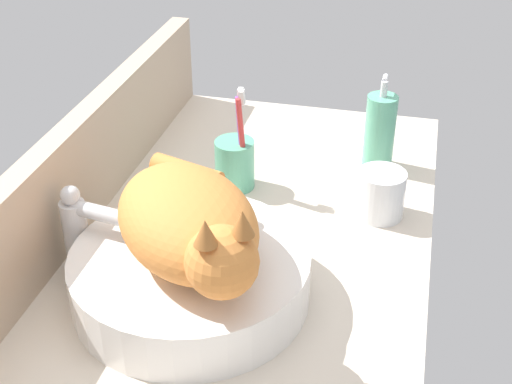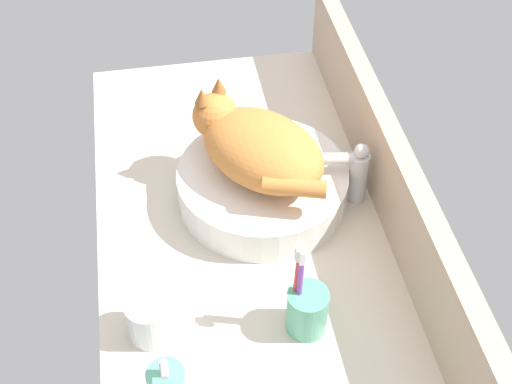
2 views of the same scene
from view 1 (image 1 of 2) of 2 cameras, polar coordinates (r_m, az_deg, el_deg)
ground_plane at (r=106.60cm, az=-1.74°, el=-6.51°), size 112.13×56.20×4.00cm
backsplash_panel at (r=109.40cm, az=-15.25°, el=0.10°), size 112.13×3.60×17.21cm
sink_basin at (r=97.41cm, az=-5.26°, el=-6.71°), size 32.38×32.38×7.23cm
cat at (r=90.85cm, az=-5.20°, el=-2.55°), size 30.16×28.83×14.00cm
faucet at (r=102.96cm, az=-13.77°, el=-2.70°), size 4.43×11.85×13.60cm
soap_dispenser at (r=128.19cm, az=9.87°, el=4.82°), size 5.41×5.41×16.89cm
toothbrush_cup at (r=120.97cm, az=-1.67°, el=2.41°), size 6.76×6.76×18.66cm
water_glass at (r=115.64cm, az=9.91°, el=-0.37°), size 7.76×7.76×7.83cm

